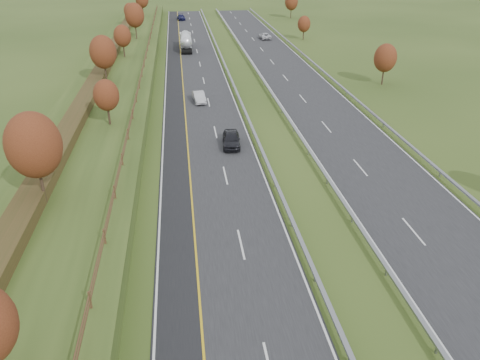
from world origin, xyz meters
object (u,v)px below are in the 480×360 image
Objects in this scene: car_silver_mid at (199,97)px; car_small_far at (181,17)px; road_tanker at (186,41)px; car_dark_near at (231,139)px; car_oncoming at (265,36)px.

car_silver_mid is 0.86× the size of car_small_far.
car_silver_mid is at bearing -88.69° from road_tanker.
road_tanker is 43.30m from car_small_far.
road_tanker is 54.82m from car_dark_near.
car_dark_near is 17.25m from car_silver_mid.
car_small_far is 1.02× the size of car_oncoming.
car_dark_near is 98.06m from car_small_far.
car_small_far is at bearing 96.86° from car_dark_near.
car_dark_near is 0.97× the size of car_oncoming.
car_small_far is at bearing -62.88° from car_oncoming.
car_small_far is (-1.15, 80.95, 0.02)m from car_silver_mid.
car_oncoming is (15.38, 64.63, -0.13)m from car_dark_near.
car_dark_near reaches higher than car_small_far.
road_tanker is at bearing 85.52° from car_silver_mid.
car_silver_mid is (0.86, -37.66, -1.10)m from road_tanker.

